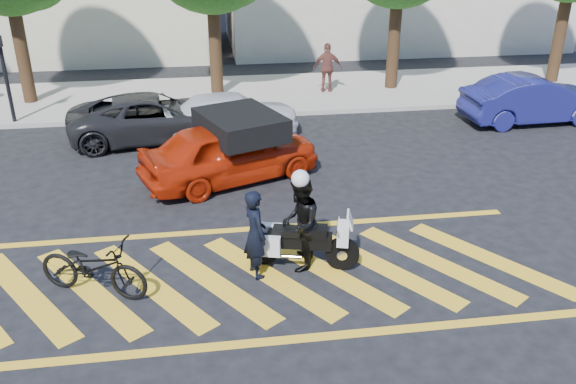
{
  "coord_description": "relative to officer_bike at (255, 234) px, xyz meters",
  "views": [
    {
      "loc": [
        -0.56,
        -9.68,
        6.35
      ],
      "look_at": [
        1.06,
        1.44,
        1.05
      ],
      "focal_mm": 38.0,
      "sensor_mm": 36.0,
      "label": 1
    }
  ],
  "objects": [
    {
      "name": "sidewalk",
      "position": [
        -0.25,
        11.89,
        -0.8
      ],
      "size": [
        60.0,
        5.0,
        0.15
      ],
      "primitive_type": "cube",
      "color": "#9E998E",
      "rests_on": "ground"
    },
    {
      "name": "officer_bike",
      "position": [
        0.0,
        0.0,
        0.0
      ],
      "size": [
        0.6,
        0.74,
        1.74
      ],
      "primitive_type": "imported",
      "rotation": [
        0.0,
        0.0,
        1.89
      ],
      "color": "black",
      "rests_on": "ground"
    },
    {
      "name": "bicycle",
      "position": [
        -2.91,
        -0.2,
        -0.32
      ],
      "size": [
        2.22,
        1.52,
        1.1
      ],
      "primitive_type": "imported",
      "rotation": [
        0.0,
        0.0,
        1.16
      ],
      "color": "black",
      "rests_on": "ground"
    },
    {
      "name": "pedestrian_right",
      "position": [
        3.74,
        11.62,
        0.16
      ],
      "size": [
        1.07,
        0.54,
        1.77
      ],
      "primitive_type": "imported",
      "rotation": [
        0.0,
        0.0,
        3.04
      ],
      "color": "brown",
      "rests_on": "sidewalk"
    },
    {
      "name": "parked_mid_left",
      "position": [
        -2.28,
        7.8,
        -0.19
      ],
      "size": [
        5.12,
        2.81,
        1.36
      ],
      "primitive_type": "imported",
      "rotation": [
        0.0,
        0.0,
        1.69
      ],
      "color": "black",
      "rests_on": "ground"
    },
    {
      "name": "officer_moto",
      "position": [
        0.86,
        0.17,
        0.06
      ],
      "size": [
        0.92,
        1.06,
        1.87
      ],
      "primitive_type": "imported",
      "rotation": [
        0.0,
        0.0,
        -1.84
      ],
      "color": "black",
      "rests_on": "ground"
    },
    {
      "name": "parked_right",
      "position": [
        9.65,
        7.69,
        -0.13
      ],
      "size": [
        4.59,
        1.77,
        1.49
      ],
      "primitive_type": "imported",
      "rotation": [
        0.0,
        0.0,
        1.61
      ],
      "color": "navy",
      "rests_on": "ground"
    },
    {
      "name": "parked_mid_right",
      "position": [
        0.0,
        7.79,
        -0.18
      ],
      "size": [
        4.25,
        2.18,
        1.38
      ],
      "primitive_type": "imported",
      "rotation": [
        0.0,
        0.0,
        1.71
      ],
      "color": "silver",
      "rests_on": "ground"
    },
    {
      "name": "signal_pole",
      "position": [
        -6.75,
        9.62,
        1.05
      ],
      "size": [
        0.28,
        0.43,
        3.2
      ],
      "color": "black",
      "rests_on": "ground"
    },
    {
      "name": "police_motorcycle",
      "position": [
        0.88,
        0.17,
        -0.35
      ],
      "size": [
        2.15,
        0.99,
        0.97
      ],
      "rotation": [
        0.0,
        0.0,
        -0.27
      ],
      "color": "black",
      "rests_on": "ground"
    },
    {
      "name": "red_convertible",
      "position": [
        -0.21,
        4.48,
        -0.1
      ],
      "size": [
        4.87,
        3.37,
        1.54
      ],
      "primitive_type": "imported",
      "rotation": [
        0.0,
        0.0,
        1.95
      ],
      "color": "#B12108",
      "rests_on": "ground"
    },
    {
      "name": "ground",
      "position": [
        -0.25,
        -0.11,
        -0.87
      ],
      "size": [
        90.0,
        90.0,
        0.0
      ],
      "primitive_type": "plane",
      "color": "black",
      "rests_on": "ground"
    },
    {
      "name": "crosswalk",
      "position": [
        -0.29,
        -0.11,
        -0.87
      ],
      "size": [
        12.33,
        4.0,
        0.01
      ],
      "color": "yellow",
      "rests_on": "ground"
    }
  ]
}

